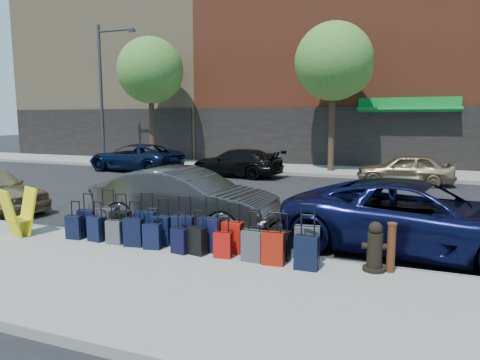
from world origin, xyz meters
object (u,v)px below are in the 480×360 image
at_px(streetlight, 104,86).
at_px(display_rack, 19,213).
at_px(car_far_2, 405,169).
at_px(bollard, 391,247).
at_px(car_near_2, 417,218).
at_px(car_far_0, 135,157).
at_px(suitcase_front_5, 184,232).
at_px(fire_hydrant, 375,248).
at_px(car_far_1, 236,163).
at_px(tree_left, 153,72).
at_px(car_near_1, 185,199).
at_px(tree_center, 337,64).

xyz_separation_m(streetlight, display_rack, (8.90, -14.14, -3.99)).
bearing_deg(car_far_2, bollard, -5.18).
distance_m(bollard, car_near_2, 1.84).
relative_size(display_rack, car_far_0, 0.20).
height_order(display_rack, car_far_2, car_far_2).
height_order(suitcase_front_5, fire_hydrant, suitcase_front_5).
distance_m(streetlight, car_far_0, 5.66).
distance_m(car_near_2, car_far_1, 12.43).
relative_size(tree_left, car_far_1, 1.60).
bearing_deg(car_far_1, car_near_2, 46.41).
bearing_deg(car_near_1, bollard, -108.86).
relative_size(car_near_2, car_far_2, 1.39).
bearing_deg(car_near_2, bollard, 174.37).
bearing_deg(tree_center, tree_left, 180.00).
distance_m(streetlight, display_rack, 17.18).
relative_size(bollard, display_rack, 0.81).
xyz_separation_m(car_near_1, car_far_0, (-8.34, 9.79, -0.05)).
bearing_deg(car_near_2, tree_center, 24.28).
relative_size(suitcase_front_5, car_far_1, 0.23).
height_order(fire_hydrant, bollard, fire_hydrant).
xyz_separation_m(tree_center, car_far_2, (3.37, -2.68, -4.76)).
distance_m(bollard, car_far_2, 11.59).
bearing_deg(fire_hydrant, streetlight, 128.57).
height_order(tree_left, car_far_1, tree_left).
relative_size(tree_left, fire_hydrant, 8.45).
xyz_separation_m(tree_center, streetlight, (-13.44, -0.70, -0.75)).
bearing_deg(car_near_1, suitcase_front_5, -151.89).
bearing_deg(bollard, car_far_2, 89.51).
height_order(streetlight, car_far_2, streetlight).
relative_size(suitcase_front_5, car_far_0, 0.20).
bearing_deg(car_far_2, tree_center, -133.12).
xyz_separation_m(tree_center, fire_hydrant, (3.01, -14.29, -4.87)).
bearing_deg(suitcase_front_5, fire_hydrant, -7.85).
distance_m(display_rack, car_near_2, 8.57).
distance_m(fire_hydrant, car_far_1, 13.51).
bearing_deg(fire_hydrant, car_far_1, 110.17).
xyz_separation_m(streetlight, car_near_2, (17.14, -11.78, -3.92)).
bearing_deg(car_far_0, streetlight, -114.86).
distance_m(tree_left, display_rack, 16.68).
distance_m(streetlight, bollard, 21.90).
relative_size(bollard, car_near_2, 0.16).
bearing_deg(car_far_0, tree_center, 111.17).
xyz_separation_m(car_near_2, car_far_1, (-7.85, 9.63, -0.08)).
bearing_deg(display_rack, suitcase_front_5, 28.27).
xyz_separation_m(suitcase_front_5, display_rack, (-3.86, -0.53, 0.19)).
xyz_separation_m(suitcase_front_5, car_far_0, (-9.26, 11.55, 0.24)).
bearing_deg(tree_center, display_rack, -106.99).
distance_m(car_near_1, car_far_0, 12.86).
bearing_deg(streetlight, tree_left, 13.39).
height_order(fire_hydrant, car_far_1, car_far_1).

